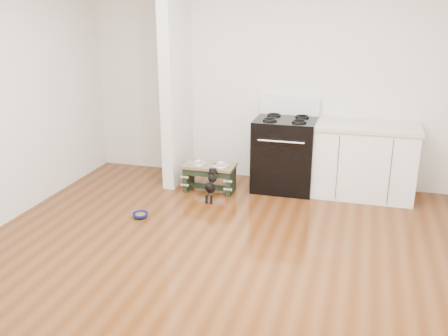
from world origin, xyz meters
TOP-DOWN VIEW (x-y plane):
  - ground at (0.00, 0.00)m, footprint 5.00×5.00m
  - room_shell at (0.00, 0.00)m, footprint 5.00×5.00m
  - partition_wall at (-1.18, 2.10)m, footprint 0.15×0.80m
  - oven_range at (0.25, 2.16)m, footprint 0.76×0.69m
  - cabinet_run at (1.23, 2.18)m, footprint 1.24×0.64m
  - dog_feeder at (-0.64, 1.79)m, footprint 0.65×0.35m
  - puppy at (-0.53, 1.49)m, footprint 0.11×0.33m
  - floor_bowl at (-1.14, 0.78)m, footprint 0.20×0.20m

SIDE VIEW (x-z plane):
  - ground at x=0.00m, z-range 0.00..0.00m
  - floor_bowl at x=-1.14m, z-range 0.00..0.06m
  - puppy at x=-0.53m, z-range 0.02..0.41m
  - dog_feeder at x=-0.64m, z-range 0.07..0.44m
  - cabinet_run at x=1.23m, z-range 0.00..0.91m
  - oven_range at x=0.25m, z-range -0.09..1.05m
  - partition_wall at x=-1.18m, z-range 0.00..2.70m
  - room_shell at x=0.00m, z-range -0.88..4.12m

